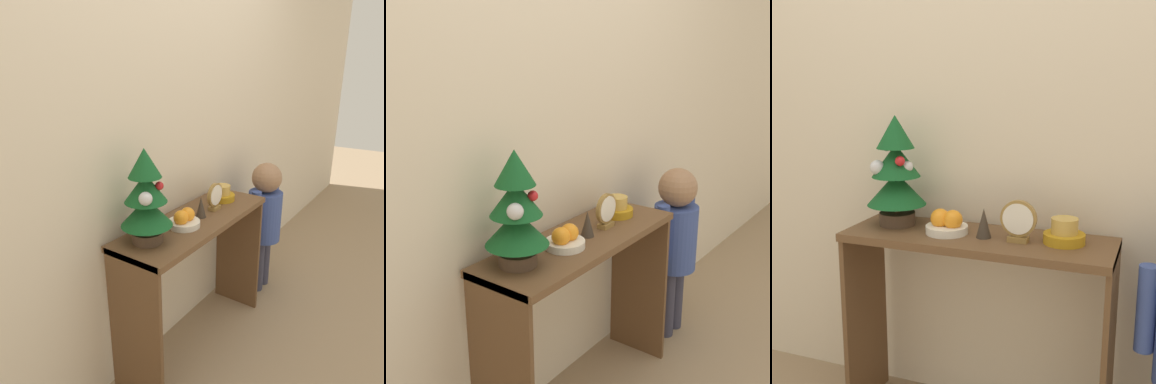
% 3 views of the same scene
% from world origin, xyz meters
% --- Properties ---
extents(back_wall, '(7.00, 0.05, 2.50)m').
position_xyz_m(back_wall, '(0.00, 0.38, 1.25)').
color(back_wall, beige).
rests_on(back_wall, ground_plane).
extents(console_table, '(1.00, 0.33, 0.78)m').
position_xyz_m(console_table, '(0.00, 0.17, 0.58)').
color(console_table, brown).
rests_on(console_table, ground_plane).
extents(mini_tree, '(0.23, 0.23, 0.43)m').
position_xyz_m(mini_tree, '(-0.34, 0.20, 0.99)').
color(mini_tree, '#4C3828').
rests_on(mini_tree, console_table).
extents(fruit_bowl, '(0.16, 0.16, 0.09)m').
position_xyz_m(fruit_bowl, '(-0.12, 0.16, 0.82)').
color(fruit_bowl, silver).
rests_on(fruit_bowl, console_table).
extents(singing_bowl, '(0.15, 0.15, 0.09)m').
position_xyz_m(singing_bowl, '(0.31, 0.19, 0.82)').
color(singing_bowl, '#B78419').
rests_on(singing_bowl, console_table).
extents(desk_clock, '(0.13, 0.04, 0.15)m').
position_xyz_m(desk_clock, '(0.16, 0.15, 0.85)').
color(desk_clock, olive).
rests_on(desk_clock, console_table).
extents(figurine, '(0.06, 0.06, 0.11)m').
position_xyz_m(figurine, '(0.03, 0.15, 0.83)').
color(figurine, '#382D23').
rests_on(figurine, console_table).
extents(child_figure, '(0.35, 0.23, 0.92)m').
position_xyz_m(child_figure, '(0.75, 0.10, 0.57)').
color(child_figure, '#38384C').
rests_on(child_figure, ground_plane).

